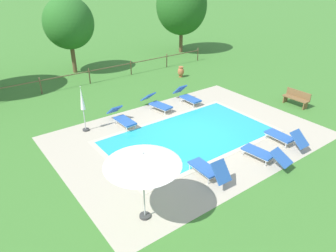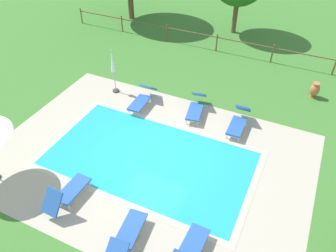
% 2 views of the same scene
% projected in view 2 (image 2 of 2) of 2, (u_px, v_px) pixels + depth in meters
% --- Properties ---
extents(ground_plane, '(160.00, 160.00, 0.00)m').
position_uv_depth(ground_plane, '(149.00, 159.00, 12.87)').
color(ground_plane, '#3D752D').
extents(pool_deck_paving, '(12.03, 8.56, 0.01)m').
position_uv_depth(pool_deck_paving, '(149.00, 159.00, 12.86)').
color(pool_deck_paving, '#B2A893').
rests_on(pool_deck_paving, ground).
extents(swimming_pool_water, '(7.70, 4.23, 0.01)m').
position_uv_depth(swimming_pool_water, '(149.00, 159.00, 12.86)').
color(swimming_pool_water, '#23A8C1').
rests_on(swimming_pool_water, ground).
extents(pool_coping_rim, '(8.18, 4.71, 0.01)m').
position_uv_depth(pool_coping_rim, '(149.00, 158.00, 12.86)').
color(pool_coping_rim, '#C0B59F').
rests_on(pool_coping_rim, ground).
extents(sun_lounger_north_near_steps, '(0.65, 1.95, 0.92)m').
position_uv_depth(sun_lounger_north_near_steps, '(239.00, 121.00, 14.04)').
color(sun_lounger_north_near_steps, '#2856A8').
rests_on(sun_lounger_north_near_steps, ground).
extents(sun_lounger_north_mid, '(0.95, 2.06, 0.85)m').
position_uv_depth(sun_lounger_north_mid, '(196.00, 107.00, 14.86)').
color(sun_lounger_north_mid, '#2856A8').
rests_on(sun_lounger_north_mid, ground).
extents(sun_lounger_north_far, '(0.66, 1.86, 1.00)m').
position_uv_depth(sun_lounger_north_far, '(67.00, 193.00, 11.07)').
color(sun_lounger_north_far, '#2856A8').
rests_on(sun_lounger_north_far, ground).
extents(sun_lounger_north_end, '(0.82, 2.11, 0.74)m').
position_uv_depth(sun_lounger_north_end, '(127.00, 236.00, 9.88)').
color(sun_lounger_north_end, '#2856A8').
rests_on(sun_lounger_north_end, ground).
extents(sun_lounger_south_near_corner, '(0.67, 2.01, 0.86)m').
position_uv_depth(sun_lounger_south_near_corner, '(142.00, 99.00, 15.34)').
color(sun_lounger_south_near_corner, '#2856A8').
rests_on(sun_lounger_south_near_corner, ground).
extents(sun_lounger_south_mid, '(0.65, 1.98, 0.88)m').
position_uv_depth(sun_lounger_south_mid, '(189.00, 251.00, 9.48)').
color(sun_lounger_south_mid, '#2856A8').
rests_on(sun_lounger_south_mid, ground).
extents(patio_umbrella_closed_row_west, '(0.32, 0.32, 2.27)m').
position_uv_depth(patio_umbrella_closed_row_west, '(113.00, 66.00, 15.58)').
color(patio_umbrella_closed_row_west, '#383838').
rests_on(patio_umbrella_closed_row_west, ground).
extents(terracotta_urn_near_fence, '(0.45, 0.45, 0.77)m').
position_uv_depth(terracotta_urn_near_fence, '(315.00, 90.00, 15.86)').
color(terracotta_urn_near_fence, '#B7663D').
rests_on(terracotta_urn_near_fence, ground).
extents(perimeter_fence, '(19.51, 0.08, 1.05)m').
position_uv_depth(perimeter_fence, '(217.00, 40.00, 19.42)').
color(perimeter_fence, brown).
rests_on(perimeter_fence, ground).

